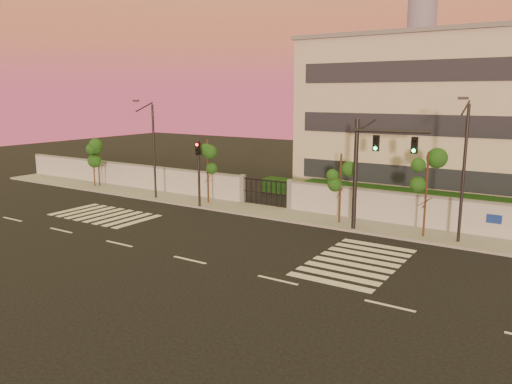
{
  "coord_description": "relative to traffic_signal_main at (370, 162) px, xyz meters",
  "views": [
    {
      "loc": [
        15.39,
        -17.92,
        8.03
      ],
      "look_at": [
        0.02,
        6.0,
        2.42
      ],
      "focal_mm": 35.0,
      "sensor_mm": 36.0,
      "label": 1
    }
  ],
  "objects": [
    {
      "name": "street_tree_c",
      "position": [
        -12.55,
        1.05,
        -0.65
      ],
      "size": [
        1.6,
        1.27,
        4.81
      ],
      "color": "#382314",
      "rests_on": "ground"
    },
    {
      "name": "hedge_row",
      "position": [
        -4.4,
        5.35,
        -3.38
      ],
      "size": [
        41.0,
        4.25,
        1.8
      ],
      "color": "black",
      "rests_on": "ground"
    },
    {
      "name": "sidewalk",
      "position": [
        -5.57,
        1.12,
        -4.12
      ],
      "size": [
        60.0,
        3.0,
        0.15
      ],
      "primitive_type": "cube",
      "color": "gray",
      "rests_on": "ground"
    },
    {
      "name": "perimeter_wall",
      "position": [
        -5.47,
        2.62,
        -3.13
      ],
      "size": [
        60.0,
        0.36,
        2.2
      ],
      "color": "#A9ABB0",
      "rests_on": "ground"
    },
    {
      "name": "street_tree_d",
      "position": [
        -2.11,
        0.93,
        -0.91
      ],
      "size": [
        1.54,
        1.23,
        4.47
      ],
      "color": "#382314",
      "rests_on": "ground"
    },
    {
      "name": "streetlight_east",
      "position": [
        4.98,
        0.4,
        0.07
      ],
      "size": [
        0.47,
        1.9,
        7.89
      ],
      "color": "black",
      "rests_on": "ground"
    },
    {
      "name": "street_tree_b",
      "position": [
        -24.76,
        1.32,
        -1.1
      ],
      "size": [
        1.5,
        1.19,
        4.2
      ],
      "color": "#382314",
      "rests_on": "ground"
    },
    {
      "name": "traffic_signal_secondary",
      "position": [
        -12.36,
        -0.27,
        -1.06
      ],
      "size": [
        0.38,
        0.36,
        4.93
      ],
      "rotation": [
        0.0,
        0.0,
        0.32
      ],
      "color": "black",
      "rests_on": "ground"
    },
    {
      "name": "ground",
      "position": [
        -5.57,
        -9.38,
        -4.2
      ],
      "size": [
        120.0,
        120.0,
        0.0
      ],
      "primitive_type": "plane",
      "color": "black",
      "rests_on": "ground"
    },
    {
      "name": "street_tree_a",
      "position": [
        -25.09,
        1.05,
        -1.37
      ],
      "size": [
        1.35,
        1.08,
        3.84
      ],
      "color": "#382314",
      "rests_on": "ground"
    },
    {
      "name": "street_tree_e",
      "position": [
        3.14,
        0.56,
        -0.59
      ],
      "size": [
        1.49,
        1.18,
        4.91
      ],
      "color": "#382314",
      "rests_on": "ground"
    },
    {
      "name": "road_markings",
      "position": [
        -7.15,
        -5.63,
        -4.19
      ],
      "size": [
        57.0,
        7.62,
        0.02
      ],
      "color": "silver",
      "rests_on": "ground"
    },
    {
      "name": "institutional_building",
      "position": [
        3.43,
        12.6,
        1.96
      ],
      "size": [
        24.4,
        12.4,
        12.25
      ],
      "color": "beige",
      "rests_on": "ground"
    },
    {
      "name": "streetlight_west",
      "position": [
        -17.13,
        0.12,
        -0.08
      ],
      "size": [
        0.45,
        1.83,
        7.61
      ],
      "color": "black",
      "rests_on": "ground"
    },
    {
      "name": "traffic_signal_main",
      "position": [
        0.0,
        0.0,
        0.0
      ],
      "size": [
        4.18,
        0.97,
        6.64
      ],
      "rotation": [
        0.0,
        0.0,
        0.2
      ],
      "color": "black",
      "rests_on": "ground"
    }
  ]
}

